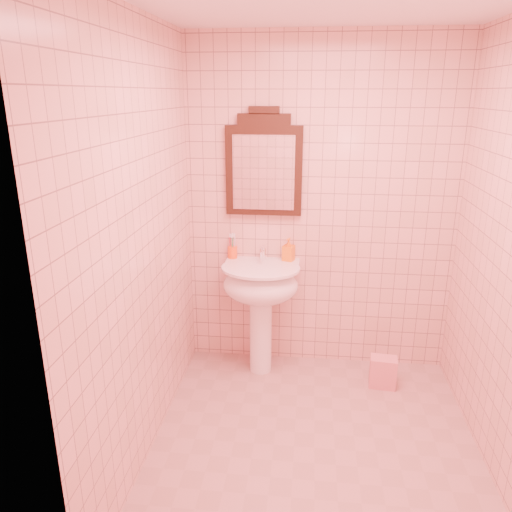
# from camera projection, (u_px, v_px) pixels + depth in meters

# --- Properties ---
(floor) EXTENTS (2.20, 2.20, 0.00)m
(floor) POSITION_uv_depth(u_px,v_px,m) (314.00, 448.00, 3.07)
(floor) COLOR tan
(floor) RESTS_ON ground
(back_wall) EXTENTS (2.00, 0.02, 2.50)m
(back_wall) POSITION_uv_depth(u_px,v_px,m) (320.00, 210.00, 3.72)
(back_wall) COLOR beige
(back_wall) RESTS_ON floor
(pedestal_sink) EXTENTS (0.58, 0.58, 0.86)m
(pedestal_sink) POSITION_uv_depth(u_px,v_px,m) (261.00, 292.00, 3.73)
(pedestal_sink) COLOR white
(pedestal_sink) RESTS_ON floor
(faucet) EXTENTS (0.04, 0.16, 0.11)m
(faucet) POSITION_uv_depth(u_px,v_px,m) (263.00, 254.00, 3.78)
(faucet) COLOR white
(faucet) RESTS_ON pedestal_sink
(mirror) EXTENTS (0.56, 0.06, 0.78)m
(mirror) POSITION_uv_depth(u_px,v_px,m) (264.00, 166.00, 3.64)
(mirror) COLOR black
(mirror) RESTS_ON back_wall
(toothbrush_cup) EXTENTS (0.07, 0.07, 0.17)m
(toothbrush_cup) POSITION_uv_depth(u_px,v_px,m) (232.00, 252.00, 3.85)
(toothbrush_cup) COLOR #FD5515
(toothbrush_cup) RESTS_ON pedestal_sink
(soap_dispenser) EXTENTS (0.10, 0.10, 0.18)m
(soap_dispenser) POSITION_uv_depth(u_px,v_px,m) (289.00, 249.00, 3.77)
(soap_dispenser) COLOR orange
(soap_dispenser) RESTS_ON pedestal_sink
(towel) EXTENTS (0.20, 0.15, 0.23)m
(towel) POSITION_uv_depth(u_px,v_px,m) (383.00, 372.00, 3.68)
(towel) COLOR pink
(towel) RESTS_ON floor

